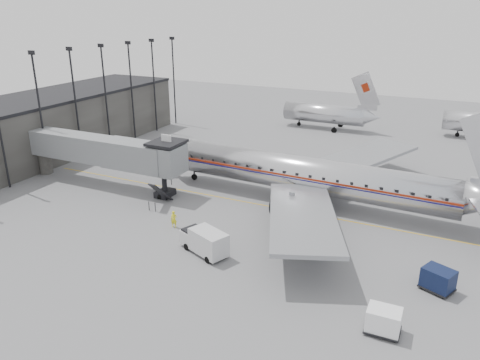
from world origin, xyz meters
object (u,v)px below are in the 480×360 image
object	(u,v)px
ramp_worker	(174,219)
service_van	(204,240)
baggage_cart_navy	(438,279)
baggage_cart_white	(384,320)
airliner	(314,176)

from	to	relation	value
ramp_worker	service_van	bearing A→B (deg)	-49.41
service_van	ramp_worker	bearing A→B (deg)	171.42
baggage_cart_navy	baggage_cart_white	size ratio (longest dim) A/B	1.23
baggage_cart_white	ramp_worker	xyz separation A→B (m)	(-20.95, 7.36, -0.11)
airliner	service_van	world-z (taller)	airliner
baggage_cart_white	service_van	bearing A→B (deg)	164.38
airliner	ramp_worker	world-z (taller)	airliner
airliner	baggage_cart_white	xyz separation A→B (m)	(10.68, -18.97, -2.17)
airliner	baggage_cart_white	bearing A→B (deg)	-58.06
baggage_cart_white	ramp_worker	bearing A→B (deg)	159.99
baggage_cart_navy	airliner	bearing A→B (deg)	161.61
airliner	ramp_worker	distance (m)	15.66
baggage_cart_white	airliner	bearing A→B (deg)	118.73
airliner	baggage_cart_navy	world-z (taller)	airliner
service_van	baggage_cart_white	bearing A→B (deg)	7.78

